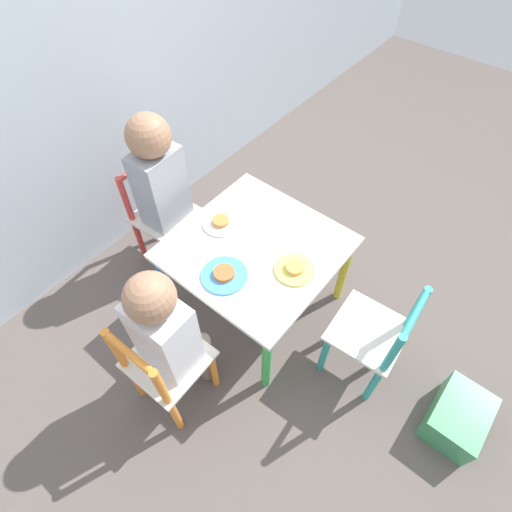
# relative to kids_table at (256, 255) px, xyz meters

# --- Properties ---
(ground_plane) EXTENTS (6.00, 6.00, 0.00)m
(ground_plane) POSITION_rel_kids_table_xyz_m (0.00, 0.00, -0.37)
(ground_plane) COLOR #5B514C
(kids_table) EXTENTS (0.62, 0.62, 0.42)m
(kids_table) POSITION_rel_kids_table_xyz_m (0.00, 0.00, 0.00)
(kids_table) COLOR silver
(kids_table) RESTS_ON ground_plane
(chair_orange) EXTENTS (0.27, 0.27, 0.53)m
(chair_orange) POSITION_rel_kids_table_xyz_m (-0.54, -0.02, -0.10)
(chair_orange) COLOR silver
(chair_orange) RESTS_ON ground_plane
(chair_red) EXTENTS (0.28, 0.28, 0.53)m
(chair_red) POSITION_rel_kids_table_xyz_m (-0.04, 0.54, -0.10)
(chair_red) COLOR silver
(chair_red) RESTS_ON ground_plane
(chair_teal) EXTENTS (0.28, 0.28, 0.53)m
(chair_teal) POSITION_rel_kids_table_xyz_m (0.04, -0.54, -0.10)
(chair_teal) COLOR silver
(chair_teal) RESTS_ON ground_plane
(child_left) EXTENTS (0.21, 0.20, 0.75)m
(child_left) POSITION_rel_kids_table_xyz_m (-0.48, -0.02, 0.08)
(child_left) COLOR #7A6B5B
(child_left) RESTS_ON ground_plane
(child_back) EXTENTS (0.21, 0.23, 0.82)m
(child_back) POSITION_rel_kids_table_xyz_m (-0.03, 0.48, 0.13)
(child_back) COLOR #38383D
(child_back) RESTS_ON ground_plane
(plate_left) EXTENTS (0.17, 0.17, 0.03)m
(plate_left) POSITION_rel_kids_table_xyz_m (-0.19, 0.00, 0.06)
(plate_left) COLOR #4C9EE0
(plate_left) RESTS_ON kids_table
(plate_back) EXTENTS (0.15, 0.15, 0.03)m
(plate_back) POSITION_rel_kids_table_xyz_m (0.00, 0.19, 0.06)
(plate_back) COLOR white
(plate_back) RESTS_ON kids_table
(plate_front) EXTENTS (0.15, 0.15, 0.03)m
(plate_front) POSITION_rel_kids_table_xyz_m (-0.00, -0.19, 0.06)
(plate_front) COLOR #EADB66
(plate_front) RESTS_ON kids_table
(storage_bin) EXTENTS (0.25, 0.18, 0.15)m
(storage_bin) POSITION_rel_kids_table_xyz_m (0.06, -0.94, -0.29)
(storage_bin) COLOR #3D8E56
(storage_bin) RESTS_ON ground_plane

